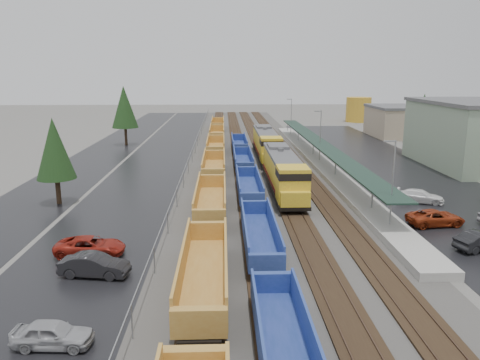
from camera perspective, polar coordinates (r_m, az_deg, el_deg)
The scene contains 21 objects.
ballast_strip at distance 79.11m, azimuth 1.42°, elevation 3.29°, with size 20.00×160.00×0.08m, color #302D2B.
trackbed at distance 79.09m, azimuth 1.42°, elevation 3.37°, with size 14.60×160.00×0.22m.
west_parking_lot at distance 79.64m, azimuth -9.44°, elevation 3.15°, with size 10.00×160.00×0.02m, color black.
west_road at distance 81.53m, azimuth -16.43°, elevation 3.02°, with size 9.00×160.00×0.02m, color black.
east_commuter_lot at distance 73.11m, azimuth 16.95°, elevation 1.88°, with size 16.00×100.00×0.02m, color black.
station_platform at distance 70.47m, azimuth 9.65°, elevation 2.46°, with size 3.00×80.00×8.00m.
chainlink_fence at distance 77.32m, azimuth -5.57°, elevation 4.18°, with size 0.08×160.04×2.02m.
distant_hills at distance 234.19m, azimuth 10.30°, elevation 9.58°, with size 301.00×140.00×25.20m.
tree_west_near at distance 51.41m, azimuth -21.69°, elevation 3.56°, with size 3.96×3.96×9.00m.
tree_west_far at distance 89.91m, azimuth -13.93°, elevation 8.64°, with size 4.84×4.84×11.00m.
tree_east at distance 82.88m, azimuth 21.41°, elevation 7.33°, with size 4.40×4.40×10.00m.
locomotive_lead at distance 53.01m, azimuth 5.30°, elevation 0.98°, with size 3.07×20.26×4.59m.
locomotive_trail at distance 73.55m, azimuth 3.24°, elevation 4.41°, with size 3.07×20.26×4.59m.
well_string_yellow at distance 61.64m, azimuth -3.18°, elevation 1.58°, with size 2.85×113.69×2.53m.
well_string_blue at distance 43.96m, azimuth 1.61°, elevation -3.30°, with size 2.47×90.84×2.19m.
storage_tank at distance 133.25m, azimuth 14.23°, elevation 8.32°, with size 6.66×6.66×6.66m, color gold.
parked_car_west_a at distance 26.37m, azimuth -21.89°, elevation -17.07°, with size 4.01×1.61×1.37m, color #A4A4A9.
parked_car_west_b at distance 33.47m, azimuth -17.32°, elevation -9.92°, with size 4.67×1.63×1.54m, color black.
parked_car_west_c at distance 37.14m, azimuth -17.77°, elevation -7.73°, with size 5.15×2.37×1.43m, color maroon.
parked_car_east_b at distance 45.58m, azimuth 22.73°, elevation -4.28°, with size 5.09×2.35×1.42m, color #9A3113.
parked_car_east_c at distance 52.78m, azimuth 21.12°, elevation -1.88°, with size 4.73×1.92×1.37m, color white.
Camera 1 is at (-4.75, -17.81, 13.52)m, focal length 35.00 mm.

